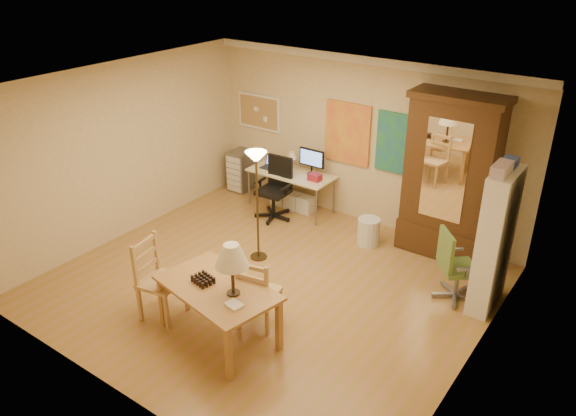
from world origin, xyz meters
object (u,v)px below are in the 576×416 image
Objects in this scene: office_chair_green at (454,281)px; armoire at (449,187)px; dining_table at (222,279)px; bookshelf at (494,242)px; computer_desk at (293,187)px; office_chair_black at (275,202)px.

office_chair_green is 0.41× the size of armoire.
bookshelf reaches higher than dining_table.
armoire reaches higher than office_chair_green.
dining_table is 3.34m from bookshelf.
computer_desk is 3.40m from office_chair_green.
dining_table is 1.58× the size of office_chair_green.
bookshelf reaches higher than computer_desk.
bookshelf is (0.97, -0.98, -0.13)m from armoire.
dining_table is at bearing -63.45° from office_chair_black.
bookshelf reaches higher than office_chair_black.
bookshelf is at bearing 47.80° from dining_table.
armoire is (2.67, 0.08, 0.64)m from computer_desk.
computer_desk reaches higher than office_chair_black.
office_chair_green is at bearing -17.03° from computer_desk.
office_chair_green is (1.86, 2.38, -0.58)m from dining_table.
dining_table is 0.64× the size of armoire.
computer_desk reaches higher than office_chair_green.
office_chair_black is 2.89m from armoire.
computer_desk is at bearing 162.97° from office_chair_green.
armoire is 1.39m from bookshelf.
office_chair_green is 1.46m from armoire.
computer_desk is 1.51× the size of office_chair_green.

